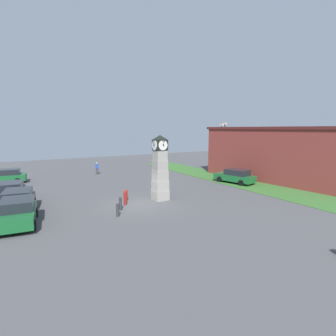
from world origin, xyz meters
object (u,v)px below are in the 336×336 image
(car_near_tower, at_px, (17,201))
(car_by_building, at_px, (17,212))
(car_silver_hatch, at_px, (235,176))
(bollard_near_tower, at_px, (118,210))
(bollard_end_row, at_px, (126,195))
(pedestrian_near_bench, at_px, (97,168))
(street_lamp_near_road, at_px, (224,144))
(car_navy_sedan, at_px, (10,192))
(clock_tower, at_px, (160,170))
(car_far_lot, at_px, (6,176))
(street_lamp_far_side, at_px, (221,146))
(bollard_far_row, at_px, (125,198))
(bollard_mid_row, at_px, (120,203))

(car_near_tower, distance_m, car_by_building, 2.93)
(car_silver_hatch, bearing_deg, bollard_near_tower, -75.05)
(bollard_end_row, bearing_deg, bollard_near_tower, -29.86)
(pedestrian_near_bench, relative_size, street_lamp_near_road, 0.23)
(car_navy_sedan, distance_m, car_near_tower, 3.38)
(clock_tower, distance_m, bollard_near_tower, 5.53)
(clock_tower, bearing_deg, car_navy_sedan, -117.68)
(bollard_end_row, bearing_deg, car_far_lot, -147.18)
(bollard_near_tower, height_order, street_lamp_near_road, street_lamp_near_road)
(car_navy_sedan, height_order, car_silver_hatch, car_navy_sedan)
(car_near_tower, xyz_separation_m, car_far_lot, (-12.17, -0.81, -0.01))
(street_lamp_far_side, bearing_deg, bollard_far_row, -66.79)
(car_silver_hatch, bearing_deg, street_lamp_far_side, 154.25)
(bollard_end_row, height_order, pedestrian_near_bench, pedestrian_near_bench)
(car_silver_hatch, bearing_deg, car_near_tower, -91.71)
(car_navy_sedan, distance_m, street_lamp_near_road, 25.21)
(car_by_building, distance_m, street_lamp_far_side, 24.68)
(clock_tower, distance_m, pedestrian_near_bench, 15.27)
(car_navy_sedan, bearing_deg, bollard_far_row, 53.49)
(bollard_far_row, bearing_deg, bollard_near_tower, -32.22)
(bollard_near_tower, height_order, bollard_far_row, bollard_far_row)
(clock_tower, relative_size, car_silver_hatch, 1.16)
(bollard_near_tower, bearing_deg, car_silver_hatch, 104.95)
(bollard_mid_row, relative_size, car_far_lot, 0.25)
(car_by_building, distance_m, street_lamp_near_road, 26.09)
(bollard_end_row, height_order, street_lamp_far_side, street_lamp_far_side)
(street_lamp_near_road, bearing_deg, clock_tower, -61.71)
(clock_tower, bearing_deg, bollard_end_row, -114.15)
(bollard_mid_row, bearing_deg, street_lamp_far_side, 115.24)
(pedestrian_near_bench, distance_m, street_lamp_near_road, 17.20)
(clock_tower, height_order, bollard_near_tower, clock_tower)
(bollard_end_row, xyz_separation_m, car_silver_hatch, (-0.54, 12.99, 0.29))
(bollard_near_tower, bearing_deg, clock_tower, 116.49)
(car_navy_sedan, xyz_separation_m, pedestrian_near_bench, (-9.45, 9.78, 0.09))
(bollard_mid_row, height_order, bollard_end_row, bollard_mid_row)
(clock_tower, distance_m, street_lamp_near_road, 16.08)
(bollard_mid_row, distance_m, car_navy_sedan, 9.66)
(car_near_tower, distance_m, car_silver_hatch, 20.80)
(bollard_mid_row, height_order, pedestrian_near_bench, pedestrian_near_bench)
(bollard_end_row, distance_m, car_silver_hatch, 13.01)
(street_lamp_near_road, bearing_deg, bollard_far_row, -66.24)
(street_lamp_near_road, bearing_deg, car_navy_sedan, -85.63)
(pedestrian_near_bench, bearing_deg, clock_tower, 4.00)
(bollard_near_tower, distance_m, car_near_tower, 7.43)
(bollard_near_tower, bearing_deg, street_lamp_near_road, 117.85)
(car_by_building, relative_size, street_lamp_far_side, 0.68)
(bollard_near_tower, relative_size, car_by_building, 0.21)
(pedestrian_near_bench, bearing_deg, bollard_far_row, -7.87)
(car_navy_sedan, distance_m, car_by_building, 6.29)
(bollard_far_row, relative_size, car_navy_sedan, 0.26)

